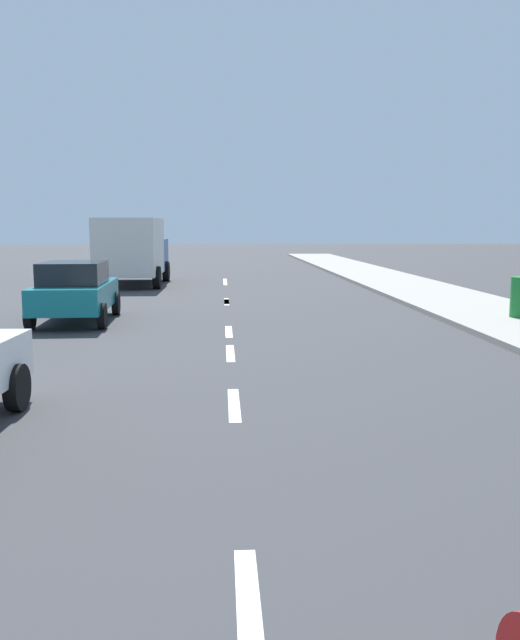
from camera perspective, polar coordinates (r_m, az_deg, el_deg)
name	(u,v)px	position (r m, az deg, el deg)	size (l,w,h in m)	color
ground_plane	(228,325)	(17.34, -2.65, -0.39)	(160.00, 160.00, 0.00)	#38383A
sidewalk_strip	(483,310)	(20.72, 18.09, 0.77)	(3.60, 80.00, 0.14)	#9E998E
lane_stripe_2	(249,616)	(4.73, -0.89, -23.43)	(0.16, 1.80, 0.01)	white
lane_stripe_3	(234,404)	(9.61, -2.17, -7.02)	(0.16, 1.80, 0.01)	white
lane_stripe_4	(230,353)	(13.43, -2.48, -2.76)	(0.16, 1.80, 0.01)	white
lane_stripe_5	(229,332)	(16.17, -2.61, -0.97)	(0.16, 1.80, 0.01)	white
lane_stripe_6	(227,302)	(22.48, -2.79, 1.49)	(0.16, 1.80, 0.01)	white
lane_stripe_7	(227,301)	(22.80, -2.80, 1.58)	(0.16, 1.80, 0.01)	white
lane_stripe_8	(225,283)	(30.00, -2.90, 3.06)	(0.16, 1.80, 0.01)	white
lane_stripe_9	(225,280)	(31.78, -2.92, 3.33)	(0.16, 1.80, 0.01)	white
parked_car_teal	(75,290)	(18.31, -15.11, 2.42)	(1.99, 4.11, 1.57)	#14727A
delivery_truck	(132,250)	(29.50, -10.57, 5.78)	(2.75, 6.27, 2.80)	#23478C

